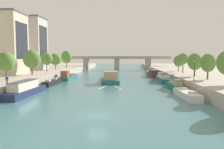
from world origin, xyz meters
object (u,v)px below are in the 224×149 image
at_px(moored_boat_left_far, 69,76).
at_px(moored_boat_right_midway, 187,94).
at_px(moored_boat_left_end, 25,89).
at_px(moored_boat_left_downstream, 52,82).
at_px(moored_boat_right_far, 175,85).
at_px(tree_left_past_mid, 32,59).
at_px(tree_left_distant, 6,62).
at_px(tree_left_midway, 66,57).
at_px(tree_right_nearest, 208,63).
at_px(tree_right_second, 179,61).
at_px(tree_left_second, 47,59).
at_px(bridge_far, 117,61).
at_px(moored_boat_right_upstream, 163,78).
at_px(tree_left_far, 55,59).
at_px(tree_right_midway, 183,59).
at_px(tree_right_end_of_row, 195,62).
at_px(lamppost_right_bank, 194,70).
at_px(person_on_quay, 7,79).
at_px(moored_boat_right_lone, 153,74).
at_px(barge_midriver, 111,78).
at_px(moored_boat_right_near, 150,71).

xyz_separation_m(moored_boat_left_far, moored_boat_right_midway, (29.17, -31.73, -0.26)).
bearing_deg(moored_boat_left_end, moored_boat_left_downstream, 89.56).
distance_m(moored_boat_right_far, tree_left_past_mid, 39.32).
xyz_separation_m(tree_left_distant, tree_left_midway, (0.61, 52.09, 0.89)).
xyz_separation_m(tree_right_nearest, tree_right_second, (0.35, 27.93, -0.15)).
bearing_deg(tree_left_midway, tree_left_second, -90.92).
height_order(tree_right_nearest, bridge_far, tree_right_nearest).
relative_size(moored_boat_right_upstream, tree_right_nearest, 2.42).
xyz_separation_m(tree_left_past_mid, tree_left_far, (-0.72, 24.73, -0.40)).
bearing_deg(tree_right_midway, tree_right_second, 84.36).
bearing_deg(tree_right_second, tree_left_midway, 153.69).
distance_m(moored_boat_left_end, moored_boat_right_upstream, 39.27).
xyz_separation_m(moored_boat_right_midway, tree_left_far, (-37.76, 46.06, 5.66)).
bearing_deg(tree_left_distant, moored_boat_left_end, -44.74).
height_order(moored_boat_right_upstream, tree_right_end_of_row, tree_right_end_of_row).
bearing_deg(tree_left_second, moored_boat_left_downstream, -67.23).
distance_m(moored_boat_left_end, lamppost_right_bank, 34.48).
relative_size(moored_boat_left_end, moored_boat_right_midway, 1.32).
xyz_separation_m(tree_right_end_of_row, bridge_far, (-21.84, 64.29, -1.30)).
bearing_deg(moored_boat_right_upstream, person_on_quay, -141.45).
bearing_deg(moored_boat_right_far, lamppost_right_bank, -49.74).
xyz_separation_m(moored_boat_right_lone, bridge_far, (-14.46, 40.38, 3.66)).
xyz_separation_m(moored_boat_right_far, tree_left_distant, (-38.23, -2.73, 5.29)).
xyz_separation_m(barge_midriver, moored_boat_left_end, (-15.02, -26.37, 0.22)).
bearing_deg(tree_left_far, moored_boat_right_lone, -5.50).
height_order(tree_right_midway, bridge_far, tree_right_midway).
relative_size(moored_boat_left_far, tree_right_midway, 2.48).
xyz_separation_m(tree_left_far, person_on_quay, (4.89, -46.55, -3.09)).
bearing_deg(tree_left_midway, moored_boat_right_far, -52.69).
relative_size(moored_boat_right_lone, lamppost_right_bank, 3.49).
height_order(tree_left_midway, tree_right_end_of_row, tree_left_midway).
distance_m(moored_boat_right_midway, tree_right_end_of_row, 20.60).
height_order(tree_left_past_mid, bridge_far, tree_left_past_mid).
xyz_separation_m(moored_boat_right_near, tree_left_past_mid, (-37.69, -37.86, 5.67)).
bearing_deg(tree_left_midway, moored_boat_left_end, -83.29).
height_order(moored_boat_right_far, person_on_quay, person_on_quay).
relative_size(moored_boat_right_far, tree_left_past_mid, 1.51).
distance_m(tree_left_distant, tree_left_second, 26.58).
height_order(moored_boat_right_upstream, person_on_quay, person_on_quay).
height_order(moored_boat_right_lone, bridge_far, bridge_far).
distance_m(moored_boat_left_downstream, tree_right_second, 43.67).
distance_m(moored_boat_left_end, moored_boat_left_far, 30.82).
height_order(moored_boat_left_far, lamppost_right_bank, lamppost_right_bank).
height_order(moored_boat_right_midway, lamppost_right_bank, lamppost_right_bank).
bearing_deg(tree_left_far, moored_boat_left_downstream, -74.91).
relative_size(barge_midriver, tree_right_end_of_row, 3.99).
relative_size(tree_left_past_mid, tree_left_second, 1.08).
bearing_deg(tree_right_second, moored_boat_right_upstream, -121.33).
bearing_deg(moored_boat_left_downstream, moored_boat_left_end, -90.44).
xyz_separation_m(barge_midriver, tree_right_midway, (21.98, 1.93, 5.72)).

